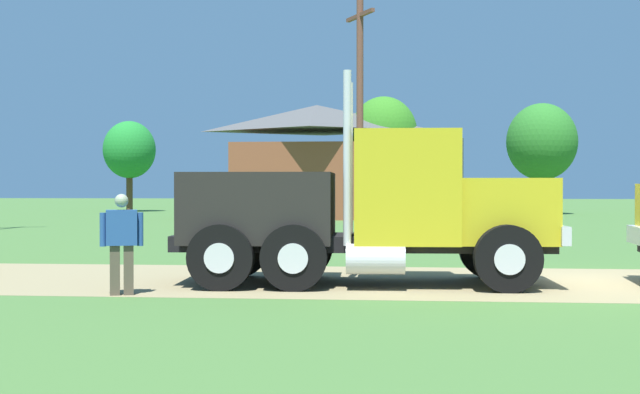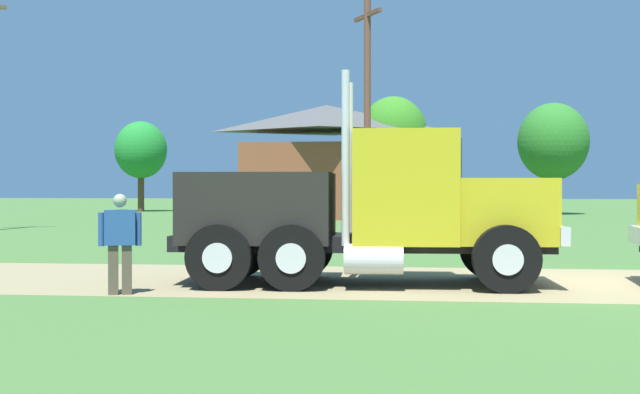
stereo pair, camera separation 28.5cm
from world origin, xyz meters
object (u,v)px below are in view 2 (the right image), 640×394
truck_foreground_white (365,210)px  visitor_walking_mid (120,239)px  shed_building (326,164)px  utility_pole_far (367,110)px

truck_foreground_white → visitor_walking_mid: 4.37m
visitor_walking_mid → truck_foreground_white: bearing=26.2°
visitor_walking_mid → shed_building: bearing=90.0°
visitor_walking_mid → utility_pole_far: bearing=80.7°
visitor_walking_mid → shed_building: size_ratio=0.18×
truck_foreground_white → shed_building: (-3.92, 30.54, 1.65)m
visitor_walking_mid → utility_pole_far: 18.95m
shed_building → utility_pole_far: size_ratio=1.05×
truck_foreground_white → shed_building: bearing=97.3°
utility_pole_far → visitor_walking_mid: bearing=-99.3°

